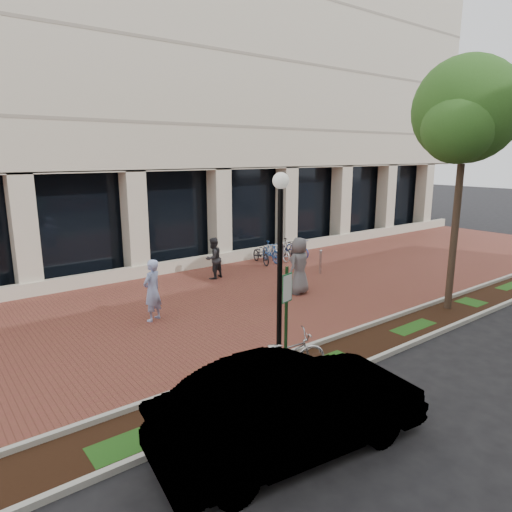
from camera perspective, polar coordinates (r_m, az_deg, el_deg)
ground at (r=15.98m, az=-0.82°, el=-4.92°), size 120.00×120.00×0.00m
brick_plaza at (r=15.98m, az=-0.82°, el=-4.91°), size 40.00×9.00×0.01m
planting_strip at (r=12.44m, az=14.09°, el=-10.53°), size 40.00×1.50×0.01m
curb_plaza_side at (r=12.85m, az=11.46°, el=-9.36°), size 40.00×0.12×0.12m
curb_street_side at (r=12.01m, az=16.95°, el=-11.28°), size 40.00×0.12×0.12m
near_office_building at (r=25.00m, az=-16.89°, el=24.20°), size 40.00×12.12×16.00m
parking_sign at (r=9.75m, az=3.86°, el=-6.64°), size 0.34×0.07×2.53m
lamppost at (r=10.12m, az=3.00°, el=-0.58°), size 0.36×0.36×4.44m
street_tree at (r=15.25m, az=24.74°, el=15.48°), size 3.71×3.09×7.62m
locked_bicycle at (r=10.35m, az=3.54°, el=-12.05°), size 2.00×1.39×1.00m
pedestrian_left at (r=13.69m, az=-12.84°, el=-4.21°), size 0.80×0.70×1.85m
pedestrian_mid at (r=17.98m, az=-5.36°, el=-0.29°), size 0.94×0.82×1.64m
pedestrian_right at (r=15.99m, az=5.42°, el=-1.23°), size 1.10×0.85×2.01m
bollard at (r=18.83m, az=8.06°, el=-0.70°), size 0.12×0.12×1.02m
bike_rack_cluster at (r=21.12m, az=2.99°, el=0.65°), size 2.97×1.71×0.95m
sedan_near_curb at (r=7.89m, az=4.58°, el=-18.26°), size 4.84×2.25×1.54m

